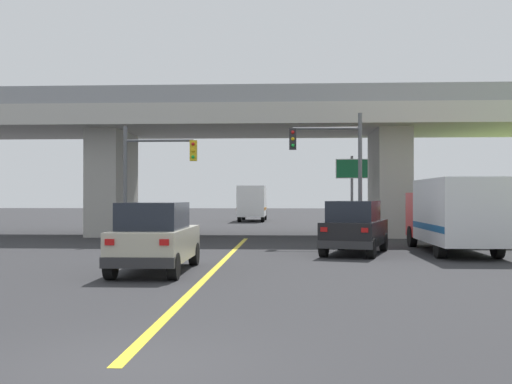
# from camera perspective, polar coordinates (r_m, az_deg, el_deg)

# --- Properties ---
(ground) EXTENTS (160.00, 160.00, 0.00)m
(ground) POSITION_cam_1_polar(r_m,az_deg,el_deg) (35.85, -0.61, -3.89)
(ground) COLOR #2B2B2D
(overpass_bridge) EXTENTS (33.01, 8.27, 7.79)m
(overpass_bridge) POSITION_cam_1_polar(r_m,az_deg,el_deg) (35.94, -0.61, 4.93)
(overpass_bridge) COLOR #B7B5AD
(overpass_bridge) RESTS_ON ground
(lane_divider_stripe) EXTENTS (0.20, 24.90, 0.01)m
(lane_divider_stripe) POSITION_cam_1_polar(r_m,az_deg,el_deg) (20.73, -3.25, -6.45)
(lane_divider_stripe) COLOR yellow
(lane_divider_stripe) RESTS_ON ground
(suv_lead) EXTENTS (1.93, 4.76, 2.02)m
(suv_lead) POSITION_cam_1_polar(r_m,az_deg,el_deg) (18.70, -8.97, -4.00)
(suv_lead) COLOR #B7B29E
(suv_lead) RESTS_ON ground
(suv_crossing) EXTENTS (3.06, 4.81, 2.02)m
(suv_crossing) POSITION_cam_1_polar(r_m,az_deg,el_deg) (24.47, 8.81, -3.15)
(suv_crossing) COLOR black
(suv_crossing) RESTS_ON ground
(box_truck) EXTENTS (2.33, 7.49, 2.85)m
(box_truck) POSITION_cam_1_polar(r_m,az_deg,el_deg) (25.79, 17.20, -1.84)
(box_truck) COLOR red
(box_truck) RESTS_ON ground
(traffic_signal_nearside) EXTENTS (3.29, 0.36, 5.96)m
(traffic_signal_nearside) POSITION_cam_1_polar(r_m,az_deg,el_deg) (29.07, 7.22, 2.76)
(traffic_signal_nearside) COLOR #56595E
(traffic_signal_nearside) RESTS_ON ground
(traffic_signal_farside) EXTENTS (3.47, 0.36, 5.49)m
(traffic_signal_farside) POSITION_cam_1_polar(r_m,az_deg,el_deg) (30.24, -9.45, 2.11)
(traffic_signal_farside) COLOR #56595E
(traffic_signal_farside) RESTS_ON ground
(highway_sign) EXTENTS (1.72, 0.17, 4.34)m
(highway_sign) POSITION_cam_1_polar(r_m,az_deg,el_deg) (34.22, 8.57, 1.32)
(highway_sign) COLOR slate
(highway_sign) RESTS_ON ground
(semi_truck_distant) EXTENTS (2.33, 7.32, 3.09)m
(semi_truck_distant) POSITION_cam_1_polar(r_m,az_deg,el_deg) (56.41, -0.31, -0.96)
(semi_truck_distant) COLOR silver
(semi_truck_distant) RESTS_ON ground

